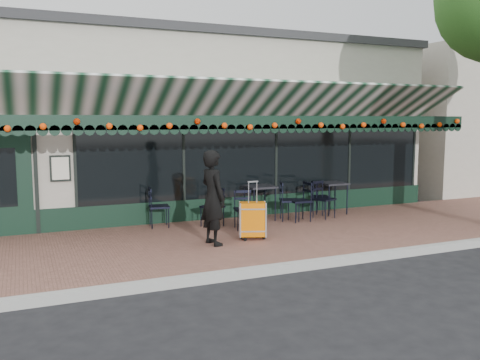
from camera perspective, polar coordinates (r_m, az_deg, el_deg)
name	(u,v)px	position (r m, az deg, el deg)	size (l,w,h in m)	color
ground	(309,267)	(8.89, 7.79, -9.70)	(80.00, 80.00, 0.00)	black
sidewalk	(259,238)	(10.57, 2.15, -6.56)	(18.00, 4.00, 0.15)	brown
curb	(312,264)	(8.80, 8.07, -9.37)	(18.00, 0.16, 0.15)	#9E9E99
restaurant_building	(177,128)	(15.76, -7.04, 5.85)	(12.00, 9.60, 4.50)	#A49C8E
woman	(213,198)	(9.60, -3.05, -1.99)	(0.66, 0.43, 1.80)	black
suitcase	(253,220)	(10.10, 1.43, -4.50)	(0.57, 0.44, 1.15)	orange
cafe_table_a	(332,186)	(13.01, 10.32, -0.62)	(0.64, 0.64, 0.79)	black
cafe_table_b	(260,189)	(12.02, 2.23, -1.03)	(0.66, 0.66, 0.81)	black
chair_a_left	(299,201)	(11.95, 6.70, -2.39)	(0.47, 0.47, 0.94)	black
chair_a_right	(321,197)	(13.03, 9.04, -1.89)	(0.42, 0.42, 0.84)	black
chair_a_front	(324,199)	(12.41, 9.43, -2.17)	(0.45, 0.45, 0.90)	black
chair_b_left	(212,207)	(11.30, -3.14, -3.05)	(0.44, 0.44, 0.87)	black
chair_b_right	(290,201)	(12.01, 5.60, -2.34)	(0.47, 0.47, 0.93)	black
chair_b_front	(244,210)	(11.02, 0.47, -3.36)	(0.42, 0.42, 0.85)	black
chair_solo	(159,207)	(11.37, -9.08, -3.02)	(0.45, 0.45, 0.89)	black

